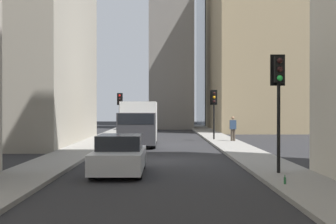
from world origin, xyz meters
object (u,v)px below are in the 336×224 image
object	(u,v)px
traffic_light_far_junction	(120,104)
sedan_silver	(120,155)
pedestrian	(233,128)
delivery_truck	(139,123)
traffic_light_foreground	(279,85)
traffic_light_midblock	(214,103)
discarded_bottle	(285,180)

from	to	relation	value
traffic_light_far_junction	sedan_silver	bearing A→B (deg)	-174.50
pedestrian	delivery_truck	bearing A→B (deg)	110.43
delivery_truck	traffic_light_foreground	world-z (taller)	traffic_light_foreground
delivery_truck	pedestrian	world-z (taller)	delivery_truck
delivery_truck	traffic_light_midblock	world-z (taller)	traffic_light_midblock
traffic_light_far_junction	pedestrian	size ratio (longest dim) A/B	2.16
traffic_light_foreground	traffic_light_far_junction	bearing A→B (deg)	17.13
traffic_light_midblock	pedestrian	bearing A→B (deg)	-149.03
delivery_truck	sedan_silver	xyz separation A→B (m)	(-12.91, -0.00, -0.80)
discarded_bottle	delivery_truck	bearing A→B (deg)	17.90
delivery_truck	traffic_light_foreground	bearing A→B (deg)	-157.76
delivery_truck	traffic_light_far_junction	world-z (taller)	traffic_light_far_junction
traffic_light_midblock	discarded_bottle	bearing A→B (deg)	179.75
traffic_light_midblock	sedan_silver	bearing A→B (deg)	162.80
sedan_silver	pedestrian	size ratio (longest dim) A/B	2.50
delivery_truck	traffic_light_midblock	size ratio (longest dim) A/B	1.77
traffic_light_midblock	pedestrian	xyz separation A→B (m)	(-1.89, -1.13, -1.74)
traffic_light_foreground	delivery_truck	bearing A→B (deg)	22.24
delivery_truck	traffic_light_far_junction	xyz separation A→B (m)	(12.43, 2.44, 1.40)
traffic_light_foreground	discarded_bottle	xyz separation A→B (m)	(-2.40, 0.41, -2.94)
traffic_light_far_junction	pedestrian	bearing A→B (deg)	-138.43
delivery_truck	discarded_bottle	bearing A→B (deg)	-162.10
discarded_bottle	pedestrian	bearing A→B (deg)	-3.76
sedan_silver	delivery_truck	bearing A→B (deg)	0.00
traffic_light_midblock	traffic_light_far_junction	xyz separation A→B (m)	(8.14, 7.76, 0.04)
traffic_light_midblock	discarded_bottle	distance (m)	20.64
traffic_light_midblock	traffic_light_far_junction	distance (m)	11.25
traffic_light_foreground	sedan_silver	bearing A→B (deg)	81.08
delivery_truck	sedan_silver	world-z (taller)	delivery_truck
traffic_light_far_junction	delivery_truck	bearing A→B (deg)	-168.89
delivery_truck	pedestrian	bearing A→B (deg)	-69.57
sedan_silver	traffic_light_foreground	bearing A→B (deg)	-98.92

